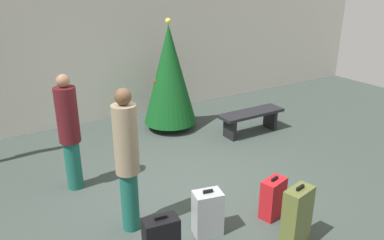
{
  "coord_description": "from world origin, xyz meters",
  "views": [
    {
      "loc": [
        -2.5,
        -4.31,
        3.08
      ],
      "look_at": [
        0.48,
        0.59,
        0.9
      ],
      "focal_mm": 35.17,
      "sensor_mm": 36.0,
      "label": 1
    }
  ],
  "objects_px": {
    "traveller_1": "(127,158)",
    "suitcase_1": "(208,213)",
    "suitcase_0": "(273,198)",
    "suitcase_2": "(297,218)",
    "holiday_tree": "(169,75)",
    "traveller_0": "(69,130)",
    "waiting_bench": "(251,117)"
  },
  "relations": [
    {
      "from": "waiting_bench",
      "to": "suitcase_2",
      "type": "relative_size",
      "value": 1.74
    },
    {
      "from": "suitcase_0",
      "to": "suitcase_2",
      "type": "relative_size",
      "value": 0.72
    },
    {
      "from": "traveller_0",
      "to": "traveller_1",
      "type": "height_order",
      "value": "traveller_1"
    },
    {
      "from": "suitcase_0",
      "to": "suitcase_2",
      "type": "distance_m",
      "value": 0.64
    },
    {
      "from": "traveller_1",
      "to": "holiday_tree",
      "type": "bearing_deg",
      "value": 53.42
    },
    {
      "from": "waiting_bench",
      "to": "suitcase_0",
      "type": "bearing_deg",
      "value": -123.85
    },
    {
      "from": "holiday_tree",
      "to": "suitcase_2",
      "type": "relative_size",
      "value": 2.82
    },
    {
      "from": "traveller_0",
      "to": "traveller_1",
      "type": "xyz_separation_m",
      "value": [
        0.35,
        -1.4,
        0.06
      ]
    },
    {
      "from": "suitcase_0",
      "to": "suitcase_2",
      "type": "height_order",
      "value": "suitcase_2"
    },
    {
      "from": "traveller_0",
      "to": "suitcase_0",
      "type": "relative_size",
      "value": 3.03
    },
    {
      "from": "suitcase_1",
      "to": "suitcase_2",
      "type": "height_order",
      "value": "suitcase_2"
    },
    {
      "from": "traveller_0",
      "to": "suitcase_1",
      "type": "height_order",
      "value": "traveller_0"
    },
    {
      "from": "suitcase_0",
      "to": "waiting_bench",
      "type": "bearing_deg",
      "value": 56.15
    },
    {
      "from": "traveller_1",
      "to": "suitcase_1",
      "type": "height_order",
      "value": "traveller_1"
    },
    {
      "from": "traveller_0",
      "to": "suitcase_1",
      "type": "distance_m",
      "value": 2.41
    },
    {
      "from": "suitcase_1",
      "to": "traveller_1",
      "type": "bearing_deg",
      "value": 142.22
    },
    {
      "from": "holiday_tree",
      "to": "traveller_0",
      "type": "relative_size",
      "value": 1.29
    },
    {
      "from": "traveller_1",
      "to": "suitcase_2",
      "type": "bearing_deg",
      "value": -40.94
    },
    {
      "from": "waiting_bench",
      "to": "suitcase_1",
      "type": "relative_size",
      "value": 2.28
    },
    {
      "from": "holiday_tree",
      "to": "suitcase_1",
      "type": "xyz_separation_m",
      "value": [
        -1.31,
        -3.43,
        -0.89
      ]
    },
    {
      "from": "suitcase_1",
      "to": "suitcase_2",
      "type": "xyz_separation_m",
      "value": [
        0.78,
        -0.75,
        0.1
      ]
    },
    {
      "from": "holiday_tree",
      "to": "traveller_0",
      "type": "distance_m",
      "value": 2.83
    },
    {
      "from": "waiting_bench",
      "to": "traveller_1",
      "type": "relative_size",
      "value": 0.76
    },
    {
      "from": "waiting_bench",
      "to": "suitcase_0",
      "type": "distance_m",
      "value": 2.95
    },
    {
      "from": "traveller_1",
      "to": "suitcase_1",
      "type": "distance_m",
      "value": 1.23
    },
    {
      "from": "suitcase_1",
      "to": "suitcase_0",
      "type": "bearing_deg",
      "value": -8.69
    },
    {
      "from": "waiting_bench",
      "to": "traveller_0",
      "type": "xyz_separation_m",
      "value": [
        -3.74,
        -0.28,
        0.61
      ]
    },
    {
      "from": "traveller_1",
      "to": "suitcase_2",
      "type": "relative_size",
      "value": 2.29
    },
    {
      "from": "traveller_0",
      "to": "traveller_1",
      "type": "distance_m",
      "value": 1.45
    },
    {
      "from": "suitcase_0",
      "to": "holiday_tree",
      "type": "bearing_deg",
      "value": 84.56
    },
    {
      "from": "holiday_tree",
      "to": "suitcase_2",
      "type": "distance_m",
      "value": 4.29
    },
    {
      "from": "suitcase_2",
      "to": "holiday_tree",
      "type": "bearing_deg",
      "value": 82.8
    }
  ]
}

